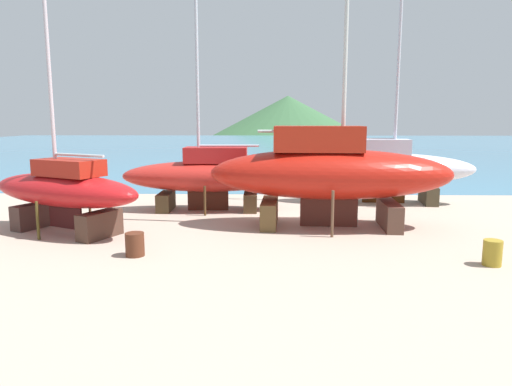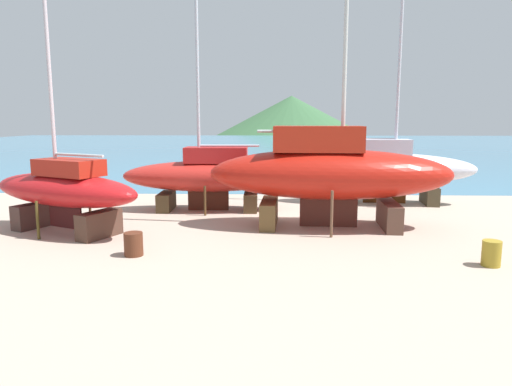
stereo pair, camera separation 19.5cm
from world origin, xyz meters
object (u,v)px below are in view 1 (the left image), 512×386
at_px(barrel_tipped_right, 135,244).
at_px(barrel_rust_mid, 492,253).
at_px(sailboat_mid_port, 208,175).
at_px(barrel_blue_faded, 86,198).
at_px(sailboat_far_slipway, 384,167).
at_px(sailboat_small_center, 64,190).
at_px(sailboat_large_starboard, 329,172).
at_px(worker, 359,174).

distance_m(barrel_tipped_right, barrel_rust_mid, 12.36).
height_order(barrel_tipped_right, barrel_rust_mid, barrel_rust_mid).
bearing_deg(sailboat_mid_port, barrel_blue_faded, -12.98).
relative_size(sailboat_far_slipway, barrel_tipped_right, 20.89).
relative_size(sailboat_small_center, sailboat_large_starboard, 0.74).
relative_size(sailboat_far_slipway, worker, 10.25).
xyz_separation_m(sailboat_far_slipway, barrel_tipped_right, (-11.57, -11.04, -1.71)).
bearing_deg(barrel_tipped_right, barrel_blue_faded, 119.75).
height_order(sailboat_far_slipway, barrel_blue_faded, sailboat_far_slipway).
xyz_separation_m(sailboat_far_slipway, sailboat_large_starboard, (-4.04, -6.21, 0.39)).
distance_m(sailboat_small_center, worker, 21.10).
relative_size(sailboat_far_slipway, sailboat_large_starboard, 0.94).
bearing_deg(sailboat_far_slipway, sailboat_large_starboard, -117.43).
bearing_deg(barrel_rust_mid, sailboat_mid_port, 139.08).
bearing_deg(sailboat_large_starboard, sailboat_small_center, -169.57).
bearing_deg(worker, barrel_tipped_right, 1.80).
xyz_separation_m(barrel_tipped_right, barrel_rust_mid, (12.33, -0.78, 0.01)).
distance_m(sailboat_far_slipway, sailboat_mid_port, 10.30).
bearing_deg(worker, sailboat_large_starboard, 17.69).
relative_size(sailboat_large_starboard, barrel_rust_mid, 21.62).
distance_m(sailboat_far_slipway, worker, 6.78).
bearing_deg(barrel_blue_faded, barrel_tipped_right, -60.25).
distance_m(sailboat_small_center, barrel_blue_faded, 7.13).
xyz_separation_m(sailboat_small_center, sailboat_large_starboard, (11.50, 1.45, 0.63)).
height_order(barrel_tipped_right, barrel_blue_faded, barrel_tipped_right).
height_order(sailboat_mid_port, worker, sailboat_mid_port).
bearing_deg(barrel_tipped_right, sailboat_small_center, 139.61).
relative_size(sailboat_small_center, sailboat_mid_port, 0.90).
xyz_separation_m(sailboat_large_starboard, barrel_tipped_right, (-7.53, -4.83, -2.11)).
distance_m(sailboat_small_center, barrel_tipped_right, 5.41).
xyz_separation_m(worker, barrel_tipped_right, (-11.49, -17.70, -0.47)).
relative_size(sailboat_large_starboard, barrel_tipped_right, 22.23).
relative_size(sailboat_large_starboard, barrel_blue_faded, 24.28).
distance_m(worker, barrel_tipped_right, 21.11).
distance_m(sailboat_mid_port, barrel_blue_faded, 7.68).
relative_size(sailboat_far_slipway, barrel_rust_mid, 20.32).
xyz_separation_m(sailboat_small_center, sailboat_mid_port, (5.55, 5.16, 0.04)).
height_order(sailboat_small_center, worker, sailboat_small_center).
xyz_separation_m(sailboat_small_center, barrel_rust_mid, (16.30, -4.16, -1.46)).
relative_size(sailboat_far_slipway, sailboat_small_center, 1.27).
relative_size(sailboat_mid_port, barrel_blue_faded, 19.84).
xyz_separation_m(sailboat_far_slipway, sailboat_mid_port, (-9.99, -2.50, -0.21)).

